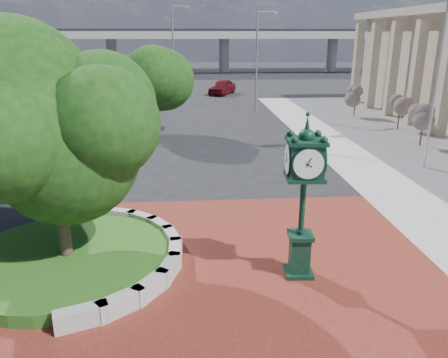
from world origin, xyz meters
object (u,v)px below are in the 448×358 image
parked_car (222,87)px  street_lamp_near (259,54)px  flagpole_a (441,52)px  street_lamp_far (175,41)px  post_clock (303,192)px

parked_car → street_lamp_near: street_lamp_near is taller
parked_car → flagpole_a: size_ratio=0.43×
street_lamp_far → flagpole_a: bearing=-68.5°
street_lamp_near → street_lamp_far: 18.23m
post_clock → street_lamp_near: street_lamp_near is taller
parked_car → post_clock: bearing=-66.0°
post_clock → street_lamp_far: street_lamp_far is taller
street_lamp_near → street_lamp_far: street_lamp_far is taller
parked_car → street_lamp_near: bearing=-53.7°
post_clock → parked_car: bearing=89.0°
post_clock → flagpole_a: size_ratio=0.41×
street_lamp_near → post_clock: bearing=-96.2°
flagpole_a → street_lamp_near: (-5.96, 18.32, -0.81)m
parked_car → flagpole_a: 31.60m
street_lamp_far → parked_car: bearing=-41.1°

